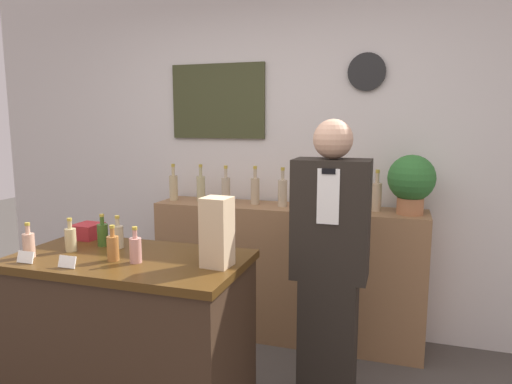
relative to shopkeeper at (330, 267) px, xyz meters
The scene contains 23 objects.
back_wall 1.25m from the shopkeeper, 119.78° to the left, with size 5.20×0.09×2.70m.
back_shelf 0.90m from the shopkeeper, 120.44° to the left, with size 1.98×0.38×1.00m.
display_counter 1.13m from the shopkeeper, 148.43° to the right, with size 1.17×0.63×0.95m.
shopkeeper is the anchor object (origin of this frame).
potted_plant 0.92m from the shopkeeper, 59.20° to the left, with size 0.31×0.31×0.40m.
paper_bag 0.78m from the shopkeeper, 127.71° to the right, with size 0.14×0.13×0.32m.
price_card_left 1.55m from the shopkeeper, 148.81° to the right, with size 0.09×0.02×0.06m.
price_card_right 1.36m from the shopkeeper, 143.56° to the right, with size 0.09×0.02×0.06m.
gift_box 1.39m from the shopkeeper, 166.64° to the right, with size 0.15×0.15×0.08m.
counter_bottle_0 1.57m from the shopkeeper, 152.45° to the right, with size 0.06×0.06×0.17m.
counter_bottle_1 1.39m from the shopkeeper, 155.58° to the right, with size 0.06×0.06×0.17m.
counter_bottle_2 1.25m from the shopkeeper, 159.66° to the right, with size 0.06×0.06×0.17m.
counter_bottle_3 1.16m from the shopkeeper, 157.34° to the right, with size 0.06×0.06×0.17m.
counter_bottle_4 1.16m from the shopkeeper, 146.00° to the right, with size 0.06×0.06×0.17m.
counter_bottle_5 1.06m from the shopkeeper, 142.45° to the right, with size 0.06×0.06×0.17m.
shelf_bottle_0 1.55m from the shopkeeper, 151.80° to the left, with size 0.07×0.07×0.29m.
shelf_bottle_1 1.38m from the shopkeeper, 146.22° to the left, with size 0.07×0.07×0.29m.
shelf_bottle_2 1.19m from the shopkeeper, 141.40° to the left, with size 0.07×0.07×0.29m.
shelf_bottle_3 1.06m from the shopkeeper, 132.06° to the left, with size 0.07×0.07×0.29m.
shelf_bottle_4 0.90m from the shopkeeper, 122.58° to the left, with size 0.07×0.07×0.29m.
shelf_bottle_5 0.82m from the shopkeeper, 108.24° to the left, with size 0.07×0.07×0.29m.
shelf_bottle_6 0.79m from the shopkeeper, 91.41° to the left, with size 0.07×0.07×0.29m.
shelf_bottle_7 0.83m from the shopkeeper, 74.95° to the left, with size 0.07×0.07×0.29m.
Camera 1 is at (0.91, -1.43, 1.61)m, focal length 32.00 mm.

